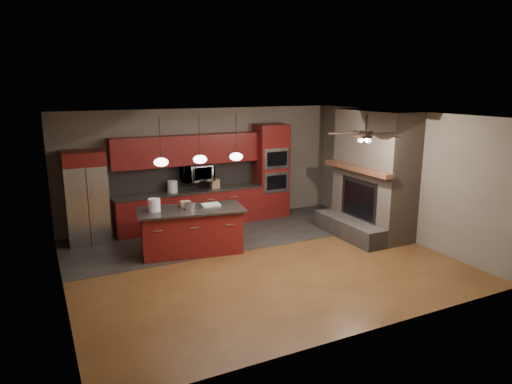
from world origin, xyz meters
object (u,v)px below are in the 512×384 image
oven_tower (271,171)px  kitchen_island (191,230)px  refrigerator (86,198)px  counter_box (215,184)px  paint_tray (211,205)px  microwave (197,173)px  paint_can (190,206)px  cardboard_box (185,204)px  white_bucket (154,205)px  counter_bucket (172,187)px

oven_tower → kitchen_island: oven_tower is taller
refrigerator → counter_box: bearing=0.6°
paint_tray → oven_tower: bearing=40.6°
oven_tower → counter_box: bearing=-178.4°
microwave → oven_tower: bearing=-1.7°
paint_can → counter_box: (1.19, 1.68, 0.03)m
microwave → paint_tray: size_ratio=2.01×
oven_tower → cardboard_box: 3.15m
microwave → counter_box: microwave is taller
white_bucket → paint_tray: white_bucket is taller
kitchen_island → cardboard_box: 0.55m
refrigerator → microwave: bearing=3.0°
microwave → cardboard_box: size_ratio=3.62×
refrigerator → paint_tray: size_ratio=5.49×
white_bucket → paint_can: (0.66, -0.18, -0.06)m
cardboard_box → paint_can: bearing=-79.3°
microwave → cardboard_box: microwave is taller
microwave → cardboard_box: (-0.79, -1.56, -0.32)m
oven_tower → white_bucket: oven_tower is taller
refrigerator → white_bucket: 1.83m
paint_can → cardboard_box: size_ratio=0.99×
kitchen_island → paint_can: 0.53m
refrigerator → cardboard_box: 2.25m
counter_box → kitchen_island: bearing=-126.8°
kitchen_island → white_bucket: white_bucket is taller
refrigerator → counter_box: size_ratio=8.88×
oven_tower → refrigerator: bearing=-179.1°
paint_can → paint_tray: bearing=13.7°
oven_tower → counter_bucket: (-2.60, 0.01, -0.16)m
counter_bucket → counter_box: size_ratio=1.19×
microwave → white_bucket: 2.16m
cardboard_box → counter_box: bearing=56.7°
paint_tray → white_bucket: bearing=-178.1°
oven_tower → paint_can: size_ratio=11.87×
kitchen_island → white_bucket: bearing=179.1°
counter_box → white_bucket: bearing=-142.6°
oven_tower → cardboard_box: bearing=-151.6°
kitchen_island → paint_tray: bearing=17.3°
paint_tray → counter_box: counter_box is taller
kitchen_island → counter_box: counter_box is taller
paint_can → cardboard_box: 0.22m
microwave → cardboard_box: bearing=-117.0°
refrigerator → counter_bucket: bearing=2.4°
refrigerator → counter_box: refrigerator is taller
kitchen_island → counter_bucket: 1.77m
kitchen_island → cardboard_box: bearing=117.9°
kitchen_island → refrigerator: bearing=148.1°
paint_can → paint_tray: (0.49, 0.12, -0.05)m
microwave → counter_box: 0.51m
paint_tray → cardboard_box: 0.52m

